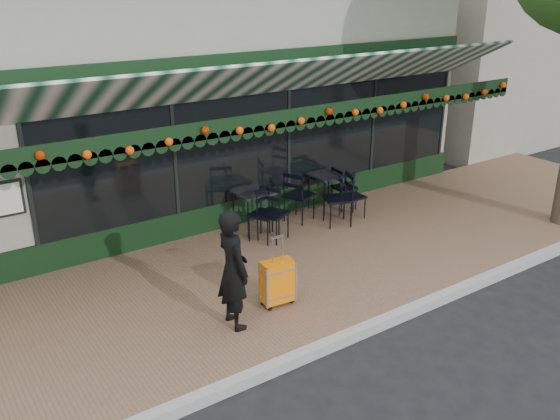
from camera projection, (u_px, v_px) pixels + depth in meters
ground at (370, 328)px, 8.25m from camera, size 80.00×80.00×0.00m
sidewalk at (288, 269)px, 9.76m from camera, size 18.00×4.00×0.15m
curb at (374, 326)px, 8.16m from camera, size 18.00×0.16×0.15m
restaurant_building at (140, 86)px, 13.44m from camera, size 12.00×9.60×4.50m
neighbor_building_right at (496, 45)px, 20.38m from camera, size 12.00×8.00×4.80m
woman at (233, 270)px, 7.77m from camera, size 0.42×0.62×1.66m
suitcase at (277, 282)px, 8.44m from camera, size 0.49×0.30×1.06m
cafe_table_a at (327, 178)px, 11.82m from camera, size 0.62×0.62×0.76m
cafe_table_b at (253, 195)px, 10.83m from camera, size 0.63×0.63×0.77m
chair_a_left at (338, 199)px, 11.19m from camera, size 0.65×0.65×1.00m
chair_a_right at (344, 188)px, 12.00m from camera, size 0.48×0.48×0.87m
chair_a_front at (353, 197)px, 11.53m from camera, size 0.44×0.44×0.85m
chair_b_left at (264, 215)px, 10.52m from camera, size 0.63×0.63×0.95m
chair_b_right at (299, 196)px, 11.37m from camera, size 0.65×0.65×1.01m
chair_b_front at (273, 214)px, 10.53m from camera, size 0.63×0.63×0.96m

